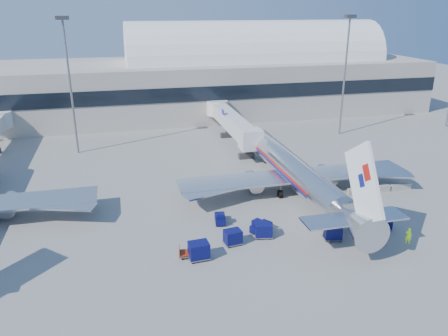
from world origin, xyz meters
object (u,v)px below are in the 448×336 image
object	(u,v)px
mast_west	(68,66)
tug_right	(360,214)
ramp_worker	(408,236)
cart_train_a	(263,230)
tug_left	(220,218)
airliner_main	(297,173)
barrier_near	(358,191)
jetbridge_near	(230,120)
cart_open_red	(189,253)
barrier_mid	(380,189)
cart_train_b	(233,237)
cart_solo_near	(333,232)
mast_east	(346,58)
cart_solo_far	(383,221)
tug_lead	(260,226)
cart_train_c	(199,250)
barrier_far	(401,187)

from	to	relation	value
mast_west	tug_right	xyz separation A→B (m)	(34.25, -34.93, -14.04)
ramp_worker	cart_train_a	bearing A→B (deg)	34.62
cart_train_a	mast_west	bearing A→B (deg)	130.70
tug_left	cart_train_a	distance (m)	5.85
airliner_main	mast_west	xyz separation A→B (m)	(-30.00, 25.49, 11.87)
barrier_near	jetbridge_near	bearing A→B (deg)	109.85
cart_open_red	barrier_mid	bearing A→B (deg)	26.87
cart_train_b	cart_solo_near	distance (m)	10.97
cart_solo_near	mast_east	bearing A→B (deg)	75.80
ramp_worker	tug_right	bearing A→B (deg)	-17.17
tug_right	cart_open_red	bearing A→B (deg)	-145.83
cart_solo_near	cart_solo_far	distance (m)	6.76
tug_right	ramp_worker	distance (m)	6.52
tug_lead	mast_west	bearing A→B (deg)	90.39
mast_east	cart_train_a	size ratio (longest dim) A/B	10.78
cart_train_a	tug_lead	bearing A→B (deg)	98.82
cart_train_c	tug_right	bearing A→B (deg)	6.61
mast_west	barrier_mid	distance (m)	51.92
airliner_main	cart_solo_near	size ratio (longest dim) A/B	17.10
barrier_mid	cart_solo_far	bearing A→B (deg)	-120.98
mast_east	barrier_mid	xyz separation A→B (m)	(-8.70, -28.00, -14.34)
tug_left	cart_solo_near	bearing A→B (deg)	-112.35
jetbridge_near	mast_west	bearing A→B (deg)	-178.32
mast_east	tug_left	distance (m)	47.31
mast_east	tug_right	size ratio (longest dim) A/B	7.99
barrier_near	cart_open_red	size ratio (longest dim) A/B	1.43
jetbridge_near	barrier_near	xyz separation A→B (m)	(10.40, -28.81, -3.48)
cart_solo_near	mast_west	bearing A→B (deg)	141.51
mast_east	cart_train_b	xyz separation A→B (m)	(-31.90, -36.78, -13.91)
barrier_far	cart_train_c	size ratio (longest dim) A/B	1.36
jetbridge_near	cart_solo_near	xyz separation A→B (m)	(1.35, -39.23, -3.04)
cart_train_a	cart_open_red	xyz separation A→B (m)	(-8.64, -2.00, -0.51)
cart_train_a	ramp_worker	bearing A→B (deg)	-9.05
mast_west	cart_open_red	distance (m)	42.81
barrier_near	cart_open_red	world-z (taller)	barrier_near
barrier_far	cart_open_red	bearing A→B (deg)	-162.19
tug_left	ramp_worker	distance (m)	20.76
cart_train_c	cart_solo_near	distance (m)	14.91
barrier_mid	cart_train_c	bearing A→B (deg)	-158.41
jetbridge_near	cart_train_c	bearing A→B (deg)	-108.90
barrier_far	tug_right	world-z (taller)	tug_right
barrier_mid	barrier_far	size ratio (longest dim) A/B	1.00
tug_lead	tug_left	distance (m)	5.08
mast_east	cart_train_a	xyz separation A→B (m)	(-28.24, -36.11, -13.91)
tug_lead	ramp_worker	size ratio (longest dim) A/B	1.57
airliner_main	cart_train_c	xyz separation A→B (m)	(-15.96, -13.29, -1.94)
mast_east	cart_solo_near	bearing A→B (deg)	-118.72
mast_east	cart_solo_far	size ratio (longest dim) A/B	9.20
barrier_far	tug_right	size ratio (longest dim) A/B	1.06
barrier_near	cart_solo_far	world-z (taller)	cart_solo_far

